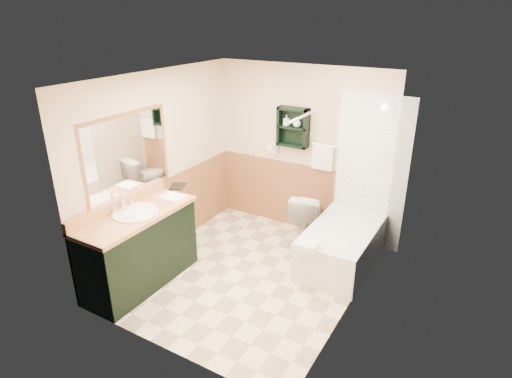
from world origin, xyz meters
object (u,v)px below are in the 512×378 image
object	(u,v)px
vanity_book	(170,179)
soap_bottle_b	(297,123)
hair_dryer	(274,148)
bathtub	(343,244)
vanity	(140,249)
toilet	(307,216)
soap_bottle_a	(286,123)
wall_shelf	(293,127)

from	to	relation	value
vanity_book	soap_bottle_b	bearing A→B (deg)	25.92
hair_dryer	bathtub	distance (m)	1.72
vanity	toilet	xyz separation A→B (m)	(1.26, 1.98, -0.10)
bathtub	soap_bottle_a	distance (m)	1.83
vanity_book	soap_bottle_a	bearing A→B (deg)	30.20
bathtub	hair_dryer	bearing A→B (deg)	156.99
vanity_book	soap_bottle_a	world-z (taller)	soap_bottle_a
vanity	bathtub	distance (m)	2.54
vanity_book	bathtub	bearing A→B (deg)	-2.81
vanity_book	soap_bottle_b	distance (m)	1.87
hair_dryer	bathtub	size ratio (longest dim) A/B	0.16
wall_shelf	bathtub	size ratio (longest dim) A/B	0.37
hair_dryer	bathtub	world-z (taller)	hair_dryer
hair_dryer	vanity	world-z (taller)	hair_dryer
soap_bottle_a	hair_dryer	bearing A→B (deg)	171.50
vanity	soap_bottle_a	size ratio (longest dim) A/B	10.08
vanity	soap_bottle_b	world-z (taller)	soap_bottle_b
wall_shelf	bathtub	bearing A→B (deg)	-27.68
hair_dryer	toilet	distance (m)	1.09
hair_dryer	vanity	size ratio (longest dim) A/B	0.16
vanity	bathtub	size ratio (longest dim) A/B	0.98
bathtub	soap_bottle_a	size ratio (longest dim) A/B	10.32
wall_shelf	toilet	xyz separation A→B (m)	(0.36, -0.21, -1.19)
vanity	wall_shelf	bearing A→B (deg)	67.81
wall_shelf	soap_bottle_b	size ratio (longest dim) A/B	4.05
soap_bottle_b	vanity_book	bearing A→B (deg)	-129.00
bathtub	toilet	bearing A→B (deg)	153.82
toilet	wall_shelf	bearing A→B (deg)	-44.18
vanity	vanity_book	world-z (taller)	vanity_book
bathtub	vanity_book	size ratio (longest dim) A/B	6.33
toilet	soap_bottle_a	distance (m)	1.34
wall_shelf	hair_dryer	size ratio (longest dim) A/B	2.29
vanity	vanity_book	size ratio (longest dim) A/B	6.18
hair_dryer	soap_bottle_b	bearing A→B (deg)	-4.73
toilet	vanity_book	world-z (taller)	vanity_book
hair_dryer	soap_bottle_b	xyz separation A→B (m)	(0.36, -0.03, 0.42)
wall_shelf	soap_bottle_a	world-z (taller)	wall_shelf
wall_shelf	vanity	world-z (taller)	wall_shelf
bathtub	soap_bottle_a	bearing A→B (deg)	154.65
wall_shelf	bathtub	world-z (taller)	wall_shelf
hair_dryer	toilet	xyz separation A→B (m)	(0.66, -0.24, -0.84)
soap_bottle_a	soap_bottle_b	size ratio (longest dim) A/B	1.07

